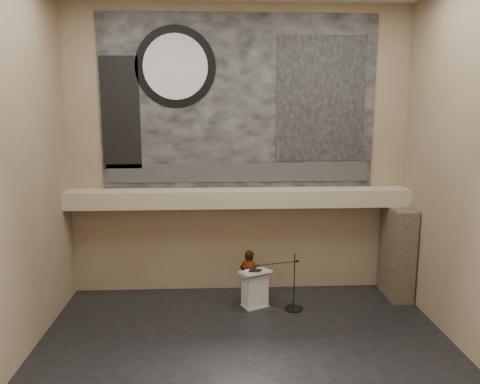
{
  "coord_description": "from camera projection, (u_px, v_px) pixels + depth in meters",
  "views": [
    {
      "loc": [
        -0.65,
        -9.83,
        5.64
      ],
      "look_at": [
        0.0,
        3.2,
        3.2
      ],
      "focal_mm": 35.0,
      "sensor_mm": 36.0,
      "label": 1
    }
  ],
  "objects": [
    {
      "name": "lectern",
      "position": [
        255.0,
        289.0,
        13.08
      ],
      "size": [
        0.98,
        0.86,
        1.14
      ],
      "rotation": [
        0.0,
        0.0,
        0.43
      ],
      "color": "silver",
      "rests_on": "floor"
    },
    {
      "name": "banner_text_strip",
      "position": [
        239.0,
        173.0,
        13.91
      ],
      "size": [
        7.76,
        0.02,
        0.55
      ],
      "primitive_type": "cube",
      "color": "#2C2C2C",
      "rests_on": "banner"
    },
    {
      "name": "banner_brick_print",
      "position": [
        121.0,
        113.0,
        13.42
      ],
      "size": [
        1.1,
        0.02,
        3.2
      ],
      "primitive_type": "cube",
      "color": "black",
      "rests_on": "banner"
    },
    {
      "name": "stone_pier",
      "position": [
        397.0,
        252.0,
        13.79
      ],
      "size": [
        0.6,
        1.4,
        2.7
      ],
      "primitive_type": "cube",
      "color": "#403527",
      "rests_on": "floor"
    },
    {
      "name": "banner_building_print",
      "position": [
        321.0,
        99.0,
        13.63
      ],
      "size": [
        2.6,
        0.02,
        3.6
      ],
      "primitive_type": "cube",
      "color": "black",
      "rests_on": "banner"
    },
    {
      "name": "papers",
      "position": [
        250.0,
        271.0,
        12.95
      ],
      "size": [
        0.28,
        0.34,
        0.0
      ],
      "primitive_type": "cube",
      "rotation": [
        0.0,
        0.0,
        0.23
      ],
      "color": "white",
      "rests_on": "lectern"
    },
    {
      "name": "binder",
      "position": [
        255.0,
        271.0,
        12.93
      ],
      "size": [
        0.4,
        0.35,
        0.04
      ],
      "primitive_type": "cube",
      "rotation": [
        0.0,
        0.0,
        -0.31
      ],
      "color": "black",
      "rests_on": "lectern"
    },
    {
      "name": "speaker_person",
      "position": [
        249.0,
        276.0,
        13.43
      ],
      "size": [
        0.67,
        0.57,
        1.57
      ],
      "primitive_type": "imported",
      "rotation": [
        0.0,
        0.0,
        2.73
      ],
      "color": "silver",
      "rests_on": "floor"
    },
    {
      "name": "mic_stand",
      "position": [
        292.0,
        301.0,
        13.05
      ],
      "size": [
        1.38,
        0.56,
        1.63
      ],
      "rotation": [
        0.0,
        0.0,
        0.25
      ],
      "color": "black",
      "rests_on": "floor"
    },
    {
      "name": "wall_right",
      "position": [
        476.0,
        169.0,
        10.18
      ],
      "size": [
        0.02,
        8.0,
        8.5
      ],
      "primitive_type": "cube",
      "color": "#866C55",
      "rests_on": "floor"
    },
    {
      "name": "sprinkler_right",
      "position": [
        304.0,
        207.0,
        13.81
      ],
      "size": [
        0.04,
        0.04,
        0.06
      ],
      "primitive_type": "cylinder",
      "color": "#B2893D",
      "rests_on": "soffit"
    },
    {
      "name": "banner",
      "position": [
        239.0,
        103.0,
        13.57
      ],
      "size": [
        8.0,
        0.05,
        5.0
      ],
      "primitive_type": "cube",
      "color": "black",
      "rests_on": "wall_back"
    },
    {
      "name": "wall_left",
      "position": [
        7.0,
        173.0,
        9.69
      ],
      "size": [
        0.02,
        8.0,
        8.5
      ],
      "primitive_type": "cube",
      "color": "#866C55",
      "rests_on": "floor"
    },
    {
      "name": "floor",
      "position": [
        247.0,
        355.0,
        10.72
      ],
      "size": [
        10.0,
        10.0,
        0.0
      ],
      "primitive_type": "plane",
      "color": "black",
      "rests_on": "ground"
    },
    {
      "name": "banner_clock_rim",
      "position": [
        175.0,
        67.0,
        13.26
      ],
      "size": [
        2.3,
        0.02,
        2.3
      ],
      "primitive_type": "cylinder",
      "rotation": [
        1.57,
        0.0,
        0.0
      ],
      "color": "black",
      "rests_on": "banner"
    },
    {
      "name": "banner_clock_face",
      "position": [
        175.0,
        67.0,
        13.24
      ],
      "size": [
        1.84,
        0.02,
        1.84
      ],
      "primitive_type": "cylinder",
      "rotation": [
        1.57,
        0.0,
        0.0
      ],
      "color": "silver",
      "rests_on": "banner"
    },
    {
      "name": "sprinkler_left",
      "position": [
        185.0,
        208.0,
        13.63
      ],
      "size": [
        0.04,
        0.04,
        0.06
      ],
      "primitive_type": "cylinder",
      "color": "#B2893D",
      "rests_on": "soffit"
    },
    {
      "name": "soffit",
      "position": [
        239.0,
        198.0,
        13.71
      ],
      "size": [
        10.0,
        0.8,
        0.5
      ],
      "primitive_type": "cube",
      "color": "tan",
      "rests_on": "wall_back"
    },
    {
      "name": "wall_back",
      "position": [
        239.0,
        152.0,
        13.86
      ],
      "size": [
        10.0,
        0.02,
        8.5
      ],
      "primitive_type": "cube",
      "color": "#866C55",
      "rests_on": "floor"
    },
    {
      "name": "wall_front",
      "position": [
        268.0,
        214.0,
        6.01
      ],
      "size": [
        10.0,
        0.02,
        8.5
      ],
      "primitive_type": "cube",
      "color": "#866C55",
      "rests_on": "floor"
    }
  ]
}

